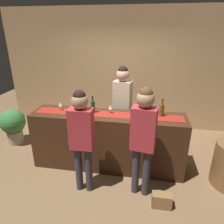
{
  "coord_description": "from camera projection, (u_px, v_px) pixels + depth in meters",
  "views": [
    {
      "loc": [
        0.62,
        -3.18,
        2.38
      ],
      "look_at": [
        0.08,
        0.0,
        1.08
      ],
      "focal_mm": 32.83,
      "sensor_mm": 36.0,
      "label": 1
    }
  ],
  "objects": [
    {
      "name": "handbag",
      "position": [
        162.0,
        200.0,
        2.93
      ],
      "size": [
        0.28,
        0.14,
        0.22
      ],
      "primitive_type": "cube",
      "color": "olive",
      "rests_on": "ground"
    },
    {
      "name": "bartender",
      "position": [
        122.0,
        100.0,
        3.98
      ],
      "size": [
        0.38,
        0.27,
        1.77
      ],
      "rotation": [
        0.0,
        0.0,
        2.92
      ],
      "color": "#26262B",
      "rests_on": "ground"
    },
    {
      "name": "ground_plane",
      "position": [
        108.0,
        164.0,
        3.89
      ],
      "size": [
        10.0,
        10.0,
        0.0
      ],
      "primitive_type": "plane",
      "color": "brown"
    },
    {
      "name": "back_wall",
      "position": [
        122.0,
        70.0,
        5.09
      ],
      "size": [
        6.0,
        0.12,
        2.9
      ],
      "primitive_type": "cube",
      "color": "tan",
      "rests_on": "ground"
    },
    {
      "name": "wine_bottle_green",
      "position": [
        93.0,
        107.0,
        3.53
      ],
      "size": [
        0.07,
        0.07,
        0.3
      ],
      "color": "#194723",
      "rests_on": "bar_counter"
    },
    {
      "name": "counter_runner_cloth",
      "position": [
        108.0,
        114.0,
        3.51
      ],
      "size": [
        2.54,
        0.28,
        0.01
      ],
      "primitive_type": "cube",
      "color": "maroon",
      "rests_on": "bar_counter"
    },
    {
      "name": "wine_bottle_amber",
      "position": [
        162.0,
        110.0,
        3.39
      ],
      "size": [
        0.07,
        0.07,
        0.3
      ],
      "color": "brown",
      "rests_on": "bar_counter"
    },
    {
      "name": "wine_glass_far_end",
      "position": [
        142.0,
        113.0,
        3.3
      ],
      "size": [
        0.07,
        0.07,
        0.14
      ],
      "color": "silver",
      "rests_on": "bar_counter"
    },
    {
      "name": "potted_plant_tall",
      "position": [
        13.0,
        124.0,
        4.48
      ],
      "size": [
        0.54,
        0.54,
        0.79
      ],
      "color": "#9E9389",
      "rests_on": "ground"
    },
    {
      "name": "customer_sipping",
      "position": [
        143.0,
        133.0,
        2.83
      ],
      "size": [
        0.37,
        0.25,
        1.7
      ],
      "rotation": [
        0.0,
        0.0,
        -0.16
      ],
      "color": "#33333D",
      "rests_on": "ground"
    },
    {
      "name": "bar_counter",
      "position": [
        108.0,
        141.0,
        3.7
      ],
      "size": [
        2.67,
        0.6,
        1.03
      ],
      "primitive_type": "cube",
      "color": "#3D2314",
      "rests_on": "ground"
    },
    {
      "name": "wine_glass_near_customer",
      "position": [
        110.0,
        108.0,
        3.52
      ],
      "size": [
        0.07,
        0.07,
        0.14
      ],
      "color": "silver",
      "rests_on": "bar_counter"
    },
    {
      "name": "wine_glass_mid_counter",
      "position": [
        60.0,
        105.0,
        3.66
      ],
      "size": [
        0.07,
        0.07,
        0.14
      ],
      "color": "silver",
      "rests_on": "bar_counter"
    },
    {
      "name": "customer_browsing",
      "position": [
        82.0,
        133.0,
        2.93
      ],
      "size": [
        0.34,
        0.23,
        1.64
      ],
      "rotation": [
        0.0,
        0.0,
        0.01
      ],
      "color": "#33333D",
      "rests_on": "ground"
    }
  ]
}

